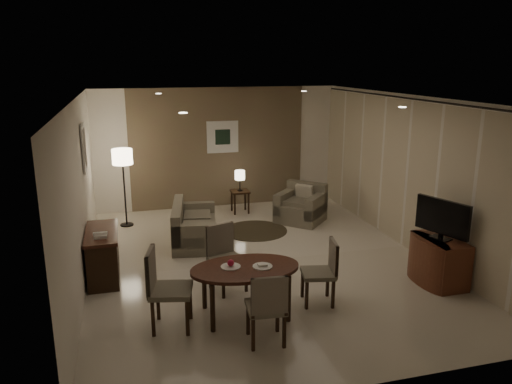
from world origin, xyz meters
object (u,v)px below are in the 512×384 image
object	(u,v)px
sofa	(195,223)
armchair	(301,204)
chair_right	(318,272)
floor_lamp	(124,188)
console_desk	(103,255)
chair_far	(228,259)
chair_left	(171,289)
side_table	(240,201)
chair_near	(266,306)
dining_table	(245,291)
tv_cabinet	(439,261)

from	to	relation	value
sofa	armchair	distance (m)	2.39
chair_right	floor_lamp	bearing A→B (deg)	-137.92
console_desk	armchair	size ratio (longest dim) A/B	1.37
chair_far	chair_left	bearing A→B (deg)	-155.10
floor_lamp	chair_right	bearing A→B (deg)	-59.04
chair_far	side_table	xyz separation A→B (m)	(1.07, 3.74, -0.23)
floor_lamp	chair_near	bearing A→B (deg)	-72.74
console_desk	floor_lamp	distance (m)	2.58
dining_table	chair_right	xyz separation A→B (m)	(1.04, 0.07, 0.11)
chair_far	chair_left	distance (m)	1.24
dining_table	sofa	size ratio (longest dim) A/B	0.93
armchair	chair_near	bearing A→B (deg)	-71.17
console_desk	dining_table	bearing A→B (deg)	-43.05
chair_left	chair_near	bearing A→B (deg)	-107.87
tv_cabinet	dining_table	bearing A→B (deg)	-176.10
chair_right	armchair	world-z (taller)	chair_right
console_desk	sofa	xyz separation A→B (m)	(1.59, 1.19, -0.01)
console_desk	floor_lamp	xyz separation A→B (m)	(0.38, 2.52, 0.41)
chair_left	armchair	xyz separation A→B (m)	(3.02, 3.62, -0.13)
console_desk	chair_near	size ratio (longest dim) A/B	1.31
dining_table	floor_lamp	bearing A→B (deg)	108.95
chair_far	armchair	size ratio (longest dim) A/B	1.09
chair_right	side_table	bearing A→B (deg)	-168.30
side_table	dining_table	bearing A→B (deg)	-102.47
chair_far	side_table	world-z (taller)	chair_far
console_desk	side_table	size ratio (longest dim) A/B	2.42
sofa	side_table	size ratio (longest dim) A/B	3.11
dining_table	chair_far	size ratio (longest dim) A/B	1.50
chair_far	armchair	bearing A→B (deg)	33.62
side_table	floor_lamp	bearing A→B (deg)	-173.30
chair_near	floor_lamp	world-z (taller)	floor_lamp
chair_far	dining_table	bearing A→B (deg)	-103.88
chair_right	side_table	distance (m)	4.45
console_desk	chair_left	bearing A→B (deg)	-64.16
chair_left	sofa	size ratio (longest dim) A/B	0.67
chair_near	floor_lamp	xyz separation A→B (m)	(-1.53, 4.92, 0.33)
dining_table	side_table	distance (m)	4.63
tv_cabinet	chair_near	xyz separation A→B (m)	(-2.98, -0.90, 0.11)
dining_table	floor_lamp	size ratio (longest dim) A/B	0.91
chair_near	chair_far	world-z (taller)	chair_far
armchair	floor_lamp	world-z (taller)	floor_lamp
tv_cabinet	side_table	size ratio (longest dim) A/B	1.82
side_table	chair_far	bearing A→B (deg)	-105.92
chair_far	chair_right	world-z (taller)	chair_far
console_desk	chair_left	world-z (taller)	chair_left
chair_far	armchair	world-z (taller)	chair_far
dining_table	floor_lamp	world-z (taller)	floor_lamp
chair_left	armchair	bearing A→B (deg)	-27.14
console_desk	chair_far	world-z (taller)	chair_far
chair_far	chair_left	xyz separation A→B (m)	(-0.90, -0.86, 0.04)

